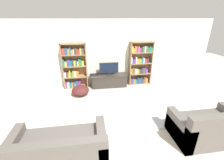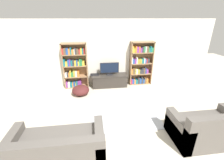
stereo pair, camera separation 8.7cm
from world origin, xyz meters
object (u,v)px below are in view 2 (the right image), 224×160
at_px(laptop, 95,75).
at_px(beanbag_ottoman, 81,90).
at_px(bookshelf_right, 140,64).
at_px(couch_left_sectional, 57,148).
at_px(television, 109,68).
at_px(bookshelf_left, 75,66).
at_px(tv_stand, 110,80).
at_px(couch_right_sofa, 208,129).

bearing_deg(laptop, beanbag_ottoman, -128.61).
relative_size(bookshelf_right, couch_left_sectional, 0.96).
bearing_deg(television, beanbag_ottoman, -151.35).
xyz_separation_m(bookshelf_left, bookshelf_right, (2.66, -0.00, -0.03)).
bearing_deg(tv_stand, bookshelf_right, 5.74).
distance_m(television, couch_right_sofa, 3.76).
bearing_deg(couch_right_sofa, television, 120.08).
bearing_deg(beanbag_ottoman, television, 28.65).
height_order(tv_stand, couch_right_sofa, couch_right_sofa).
distance_m(television, beanbag_ottoman, 1.43).
distance_m(television, laptop, 0.65).
distance_m(tv_stand, beanbag_ottoman, 1.29).
height_order(tv_stand, beanbag_ottoman, tv_stand).
xyz_separation_m(bookshelf_left, beanbag_ottoman, (0.22, -0.74, -0.71)).
xyz_separation_m(bookshelf_right, couch_left_sectional, (-2.73, -3.42, -0.60)).
distance_m(couch_left_sectional, couch_right_sofa, 3.30).
distance_m(couch_right_sofa, beanbag_ottoman, 3.99).
bearing_deg(couch_right_sofa, laptop, 126.87).
bearing_deg(laptop, bookshelf_right, 1.62).
relative_size(tv_stand, laptop, 4.16).
height_order(couch_left_sectional, beanbag_ottoman, couch_left_sectional).
distance_m(bookshelf_right, laptop, 1.93).
xyz_separation_m(bookshelf_right, couch_right_sofa, (0.57, -3.34, -0.56)).
bearing_deg(laptop, couch_right_sofa, -53.13).
height_order(bookshelf_right, laptop, bookshelf_right).
bearing_deg(couch_left_sectional, bookshelf_left, 88.88).
xyz_separation_m(couch_right_sofa, beanbag_ottoman, (-3.01, 2.61, -0.12)).
distance_m(laptop, couch_right_sofa, 4.12).
height_order(television, laptop, television).
xyz_separation_m(tv_stand, beanbag_ottoman, (-1.14, -0.60, -0.08)).
distance_m(tv_stand, couch_left_sectional, 3.59).
relative_size(laptop, couch_right_sofa, 0.22).
bearing_deg(couch_left_sectional, couch_right_sofa, 1.38).
height_order(tv_stand, television, television).
bearing_deg(tv_stand, bookshelf_left, 174.45).
bearing_deg(couch_left_sectional, bookshelf_right, 51.46).
bearing_deg(couch_right_sofa, bookshelf_left, 134.00).
bearing_deg(couch_right_sofa, beanbag_ottoman, 139.11).
bearing_deg(television, bookshelf_left, 175.23).
bearing_deg(laptop, television, -5.63).
xyz_separation_m(bookshelf_left, laptop, (0.76, -0.05, -0.38)).
xyz_separation_m(bookshelf_right, tv_stand, (-1.30, -0.13, -0.61)).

